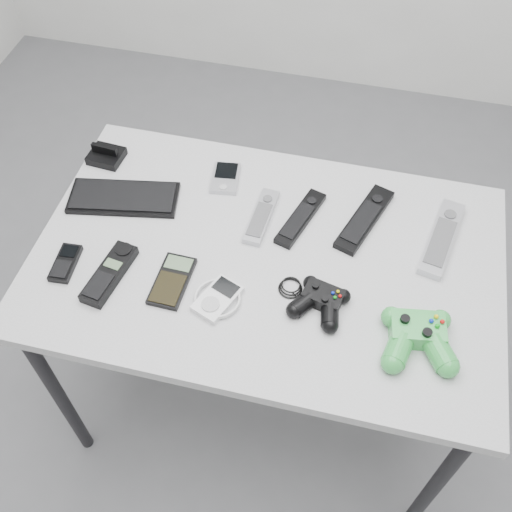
% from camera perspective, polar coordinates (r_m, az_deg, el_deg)
% --- Properties ---
extents(floor, '(3.50, 3.50, 0.00)m').
position_cam_1_polar(floor, '(2.05, 0.59, -13.02)').
color(floor, slate).
rests_on(floor, ground).
extents(desk, '(1.10, 0.71, 0.74)m').
position_cam_1_polar(desk, '(1.47, 1.03, -1.48)').
color(desk, '#A2A3A5').
rests_on(desk, floor).
extents(pda_keyboard, '(0.29, 0.16, 0.02)m').
position_cam_1_polar(pda_keyboard, '(1.57, -12.50, 5.47)').
color(pda_keyboard, black).
rests_on(pda_keyboard, desk).
extents(dock_bracket, '(0.09, 0.08, 0.05)m').
position_cam_1_polar(dock_bracket, '(1.67, -14.14, 9.52)').
color(dock_bracket, black).
rests_on(dock_bracket, desk).
extents(pda, '(0.08, 0.12, 0.02)m').
position_cam_1_polar(pda, '(1.58, -2.94, 7.46)').
color(pda, '#A8A9B0').
rests_on(pda, desk).
extents(remote_silver_a, '(0.06, 0.18, 0.02)m').
position_cam_1_polar(remote_silver_a, '(1.49, 0.51, 3.82)').
color(remote_silver_a, '#A8A9B0').
rests_on(remote_silver_a, desk).
extents(remote_black_a, '(0.10, 0.20, 0.02)m').
position_cam_1_polar(remote_black_a, '(1.49, 4.27, 3.66)').
color(remote_black_a, black).
rests_on(remote_black_a, desk).
extents(remote_black_b, '(0.13, 0.24, 0.02)m').
position_cam_1_polar(remote_black_b, '(1.50, 10.31, 3.52)').
color(remote_black_b, black).
rests_on(remote_black_b, desk).
extents(remote_silver_b, '(0.10, 0.25, 0.02)m').
position_cam_1_polar(remote_silver_b, '(1.51, 17.28, 1.68)').
color(remote_silver_b, '#B2B2B9').
rests_on(remote_silver_b, desk).
extents(mobile_phone, '(0.06, 0.11, 0.02)m').
position_cam_1_polar(mobile_phone, '(1.46, -17.70, -0.62)').
color(mobile_phone, black).
rests_on(mobile_phone, desk).
extents(cordless_handset, '(0.08, 0.18, 0.03)m').
position_cam_1_polar(cordless_handset, '(1.41, -13.79, -1.63)').
color(cordless_handset, black).
rests_on(cordless_handset, desk).
extents(calculator, '(0.08, 0.15, 0.01)m').
position_cam_1_polar(calculator, '(1.38, -8.00, -2.34)').
color(calculator, black).
rests_on(calculator, desk).
extents(mp3_player, '(0.14, 0.14, 0.02)m').
position_cam_1_polar(mp3_player, '(1.34, -3.69, -4.05)').
color(mp3_player, silver).
rests_on(mp3_player, desk).
extents(controller_black, '(0.23, 0.17, 0.04)m').
position_cam_1_polar(controller_black, '(1.33, 6.19, -4.21)').
color(controller_black, black).
rests_on(controller_black, desk).
extents(controller_green, '(0.18, 0.19, 0.05)m').
position_cam_1_polar(controller_green, '(1.31, 15.18, -7.34)').
color(controller_green, green).
rests_on(controller_green, desk).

